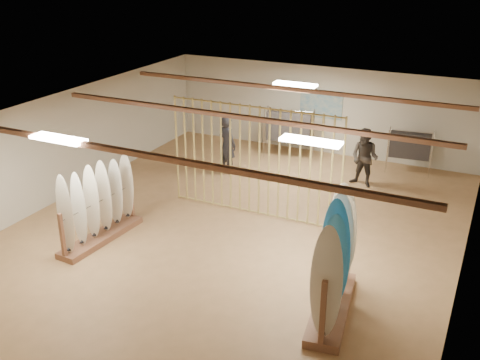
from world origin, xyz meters
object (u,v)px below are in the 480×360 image
at_px(clothing_rack_a, 289,126).
at_px(shopper_a, 227,141).
at_px(clothing_rack_b, 410,145).
at_px(shopper_b, 365,154).
at_px(rack_left, 99,214).
at_px(rack_right, 334,276).

xyz_separation_m(clothing_rack_a, shopper_a, (-1.17, -1.98, -0.06)).
xyz_separation_m(clothing_rack_b, shopper_b, (-0.96, -1.52, 0.07)).
relative_size(rack_left, rack_right, 0.98).
height_order(clothing_rack_a, shopper_a, shopper_a).
bearing_deg(clothing_rack_a, rack_left, -113.75).
height_order(clothing_rack_a, shopper_b, shopper_b).
distance_m(rack_left, shopper_b, 7.36).
bearing_deg(rack_left, clothing_rack_a, 78.78).
bearing_deg(shopper_b, clothing_rack_b, 70.69).
height_order(rack_right, clothing_rack_b, rack_right).
distance_m(rack_right, shopper_a, 7.27).
xyz_separation_m(rack_right, shopper_b, (-0.98, 6.15, 0.18)).
xyz_separation_m(rack_left, clothing_rack_a, (1.88, 6.98, 0.40)).
distance_m(rack_left, shopper_a, 5.05).
distance_m(rack_left, clothing_rack_b, 9.15).
distance_m(rack_left, clothing_rack_a, 7.23).
bearing_deg(clothing_rack_b, rack_right, -95.69).
height_order(rack_right, clothing_rack_a, rack_right).
bearing_deg(clothing_rack_b, shopper_b, -128.10).
distance_m(clothing_rack_a, shopper_a, 2.30).
relative_size(rack_left, shopper_b, 1.26).
bearing_deg(shopper_a, clothing_rack_b, -135.71).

